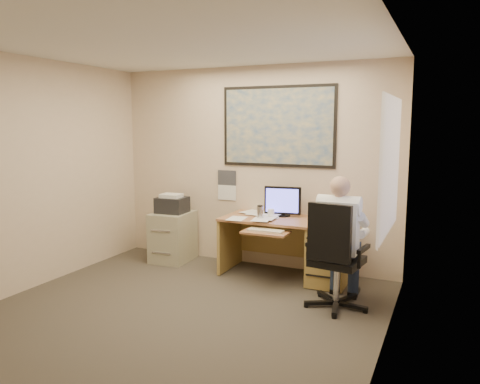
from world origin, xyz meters
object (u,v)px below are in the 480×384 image
at_px(desk, 311,245).
at_px(office_chair, 336,278).
at_px(filing_cabinet, 173,232).
at_px(person, 338,242).

bearing_deg(desk, office_chair, -57.85).
xyz_separation_m(filing_cabinet, person, (2.51, -0.72, 0.29)).
distance_m(desk, person, 0.91).
bearing_deg(filing_cabinet, office_chair, -21.09).
bearing_deg(desk, filing_cabinet, 179.96).
xyz_separation_m(filing_cabinet, office_chair, (2.52, -0.81, -0.08)).
bearing_deg(filing_cabinet, person, -19.40).
distance_m(office_chair, person, 0.37).
xyz_separation_m(office_chair, person, (-0.01, 0.08, 0.36)).
height_order(desk, person, person).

